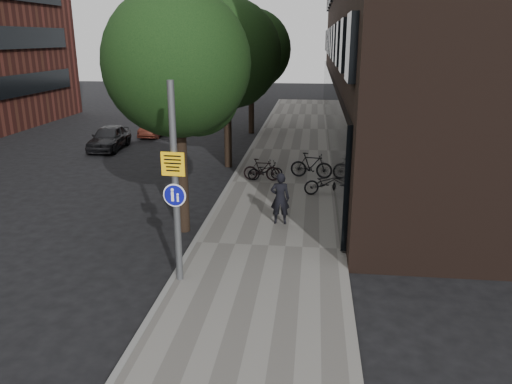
# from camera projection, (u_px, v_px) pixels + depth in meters

# --- Properties ---
(ground) EXTENTS (120.00, 120.00, 0.00)m
(ground) POSITION_uv_depth(u_px,v_px,m) (245.00, 306.00, 11.66)
(ground) COLOR black
(ground) RESTS_ON ground
(sidewalk) EXTENTS (4.50, 60.00, 0.12)m
(sidewalk) POSITION_uv_depth(u_px,v_px,m) (283.00, 184.00, 21.11)
(sidewalk) COLOR slate
(sidewalk) RESTS_ON ground
(curb_edge) EXTENTS (0.15, 60.00, 0.13)m
(curb_edge) POSITION_uv_depth(u_px,v_px,m) (231.00, 183.00, 21.35)
(curb_edge) COLOR slate
(curb_edge) RESTS_ON ground
(street_tree_near) EXTENTS (4.40, 4.40, 7.50)m
(street_tree_near) POSITION_uv_depth(u_px,v_px,m) (181.00, 69.00, 14.83)
(street_tree_near) COLOR black
(street_tree_near) RESTS_ON ground
(street_tree_mid) EXTENTS (5.00, 5.00, 7.80)m
(street_tree_mid) POSITION_uv_depth(u_px,v_px,m) (229.00, 58.00, 22.90)
(street_tree_mid) COLOR black
(street_tree_mid) RESTS_ON ground
(street_tree_far) EXTENTS (5.00, 5.00, 7.80)m
(street_tree_far) POSITION_uv_depth(u_px,v_px,m) (253.00, 52.00, 31.44)
(street_tree_far) COLOR black
(street_tree_far) RESTS_ON ground
(signpost) EXTENTS (0.58, 0.17, 4.97)m
(signpost) POSITION_uv_depth(u_px,v_px,m) (175.00, 184.00, 11.98)
(signpost) COLOR #595B5E
(signpost) RESTS_ON sidewalk
(pedestrian) EXTENTS (0.65, 0.44, 1.73)m
(pedestrian) POSITION_uv_depth(u_px,v_px,m) (280.00, 198.00, 16.27)
(pedestrian) COLOR black
(pedestrian) RESTS_ON sidewalk
(parked_bike_facade_near) EXTENTS (1.83, 1.06, 0.91)m
(parked_bike_facade_near) POSITION_uv_depth(u_px,v_px,m) (326.00, 183.00, 19.50)
(parked_bike_facade_near) COLOR black
(parked_bike_facade_near) RESTS_ON sidewalk
(parked_bike_facade_far) EXTENTS (1.90, 0.81, 1.11)m
(parked_bike_facade_far) POSITION_uv_depth(u_px,v_px,m) (311.00, 165.00, 21.75)
(parked_bike_facade_far) COLOR black
(parked_bike_facade_far) RESTS_ON sidewalk
(parked_bike_curb_near) EXTENTS (1.61, 0.95, 0.80)m
(parked_bike_curb_near) POSITION_uv_depth(u_px,v_px,m) (265.00, 171.00, 21.48)
(parked_bike_curb_near) COLOR black
(parked_bike_curb_near) RESTS_ON sidewalk
(parked_bike_curb_far) EXTENTS (1.59, 0.48, 0.95)m
(parked_bike_curb_far) POSITION_uv_depth(u_px,v_px,m) (262.00, 170.00, 21.35)
(parked_bike_curb_far) COLOR black
(parked_bike_curb_far) RESTS_ON sidewalk
(parked_car_near) EXTENTS (1.79, 4.00, 1.34)m
(parked_car_near) POSITION_uv_depth(u_px,v_px,m) (109.00, 138.00, 27.85)
(parked_car_near) COLOR black
(parked_car_near) RESTS_ON ground
(parked_car_mid) EXTENTS (1.26, 3.27, 1.06)m
(parked_car_mid) POSITION_uv_depth(u_px,v_px,m) (155.00, 128.00, 31.61)
(parked_car_mid) COLOR #532117
(parked_car_mid) RESTS_ON ground
(parked_car_far) EXTENTS (1.79, 4.01, 1.14)m
(parked_car_far) POSITION_uv_depth(u_px,v_px,m) (183.00, 113.00, 37.46)
(parked_car_far) COLOR #1B2130
(parked_car_far) RESTS_ON ground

